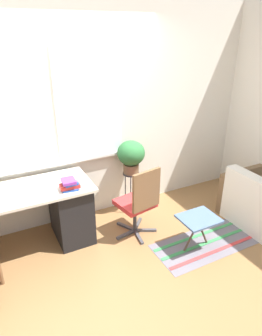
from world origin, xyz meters
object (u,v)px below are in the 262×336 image
object	(u,v)px
folding_stool	(199,220)
office_chair_swivel	(139,202)
potted_plant	(131,155)
book_stack	(70,184)
plant_stand	(131,178)

from	to	relation	value
folding_stool	office_chair_swivel	bearing A→B (deg)	133.03
potted_plant	book_stack	bearing A→B (deg)	-157.52
office_chair_swivel	plant_stand	bearing A→B (deg)	-117.91
office_chair_swivel	book_stack	bearing A→B (deg)	-21.66
book_stack	folding_stool	bearing A→B (deg)	-28.58
office_chair_swivel	potted_plant	world-z (taller)	potted_plant
plant_stand	folding_stool	bearing A→B (deg)	-74.14
book_stack	office_chair_swivel	xyz separation A→B (m)	(0.76, -0.16, -0.34)
office_chair_swivel	plant_stand	world-z (taller)	office_chair_swivel
office_chair_swivel	potted_plant	bearing A→B (deg)	-117.91
book_stack	office_chair_swivel	bearing A→B (deg)	-11.89
office_chair_swivel	plant_stand	xyz separation A→B (m)	(0.18, 0.55, 0.03)
book_stack	plant_stand	distance (m)	1.06
book_stack	plant_stand	world-z (taller)	book_stack
office_chair_swivel	plant_stand	distance (m)	0.58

